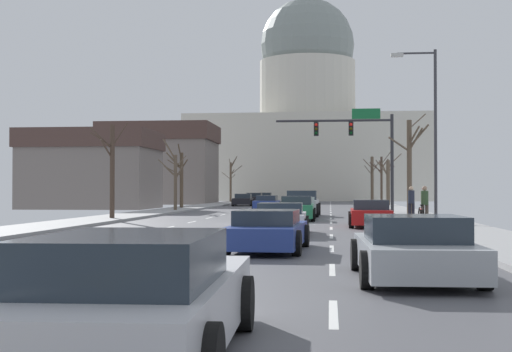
# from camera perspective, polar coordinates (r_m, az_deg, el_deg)

# --- Properties ---
(ground) EXTENTS (20.00, 180.00, 0.20)m
(ground) POSITION_cam_1_polar(r_m,az_deg,el_deg) (33.85, 0.07, -3.84)
(ground) COLOR #4F4F54
(signal_gantry) EXTENTS (7.91, 0.41, 6.96)m
(signal_gantry) POSITION_cam_1_polar(r_m,az_deg,el_deg) (48.56, 8.24, 2.99)
(signal_gantry) COLOR #28282D
(signal_gantry) RESTS_ON ground
(street_lamp_right) EXTENTS (2.05, 0.24, 7.84)m
(street_lamp_right) POSITION_cam_1_polar(r_m,az_deg,el_deg) (33.21, 13.72, 4.32)
(street_lamp_right) COLOR #333338
(street_lamp_right) RESTS_ON ground
(capitol_building) EXTENTS (35.44, 18.94, 33.37)m
(capitol_building) POSITION_cam_1_polar(r_m,az_deg,el_deg) (109.86, 4.13, 4.17)
(capitol_building) COLOR beige
(capitol_building) RESTS_ON ground
(pickup_truck_near_00) EXTENTS (2.29, 5.45, 1.57)m
(pickup_truck_near_00) POSITION_cam_1_polar(r_m,az_deg,el_deg) (44.08, 3.67, -2.29)
(pickup_truck_near_00) COLOR #ADB2B7
(pickup_truck_near_00) RESTS_ON ground
(sedan_near_01) EXTENTS (1.99, 4.33, 1.29)m
(sedan_near_01) POSITION_cam_1_polar(r_m,az_deg,el_deg) (38.05, 3.29, -2.66)
(sedan_near_01) COLOR #1E7247
(sedan_near_01) RESTS_ON ground
(sedan_near_02) EXTENTS (1.99, 4.49, 1.19)m
(sedan_near_02) POSITION_cam_1_polar(r_m,az_deg,el_deg) (31.86, 9.15, -3.03)
(sedan_near_02) COLOR #B71414
(sedan_near_02) RESTS_ON ground
(sedan_near_03) EXTENTS (2.07, 4.49, 1.16)m
(sedan_near_03) POSITION_cam_1_polar(r_m,az_deg,el_deg) (26.20, 2.00, -3.47)
(sedan_near_03) COLOR silver
(sedan_near_03) RESTS_ON ground
(sedan_near_04) EXTENTS (2.13, 4.71, 1.10)m
(sedan_near_04) POSITION_cam_1_polar(r_m,az_deg,el_deg) (19.15, 0.96, -4.43)
(sedan_near_04) COLOR navy
(sedan_near_04) RESTS_ON ground
(sedan_near_05) EXTENTS (2.20, 4.51, 1.17)m
(sedan_near_05) POSITION_cam_1_polar(r_m,az_deg,el_deg) (13.40, 12.49, -5.75)
(sedan_near_05) COLOR #9EA3A8
(sedan_near_05) RESTS_ON ground
(sedan_near_06) EXTENTS (2.05, 4.72, 1.24)m
(sedan_near_06) POSITION_cam_1_polar(r_m,az_deg,el_deg) (7.01, -9.48, -9.76)
(sedan_near_06) COLOR silver
(sedan_near_06) RESTS_ON ground
(sedan_oncoming_00) EXTENTS (2.08, 4.33, 1.16)m
(sedan_oncoming_00) POSITION_cam_1_polar(r_m,az_deg,el_deg) (57.58, 0.87, -2.17)
(sedan_oncoming_00) COLOR navy
(sedan_oncoming_00) RESTS_ON ground
(sedan_oncoming_01) EXTENTS (2.14, 4.73, 1.21)m
(sedan_oncoming_01) POSITION_cam_1_polar(r_m,az_deg,el_deg) (71.88, -1.04, -1.95)
(sedan_oncoming_01) COLOR black
(sedan_oncoming_01) RESTS_ON ground
(sedan_oncoming_02) EXTENTS (2.14, 4.58, 1.25)m
(sedan_oncoming_02) POSITION_cam_1_polar(r_m,az_deg,el_deg) (83.28, -0.13, -1.81)
(sedan_oncoming_02) COLOR black
(sedan_oncoming_02) RESTS_ON ground
(sedan_oncoming_03) EXTENTS (1.97, 4.34, 1.22)m
(sedan_oncoming_03) POSITION_cam_1_polar(r_m,az_deg,el_deg) (94.80, 0.75, -1.74)
(sedan_oncoming_03) COLOR #6B6056
(sedan_oncoming_03) RESTS_ON ground
(flank_building_00) EXTENTS (12.62, 9.88, 9.11)m
(flank_building_00) POSITION_cam_1_polar(r_m,az_deg,el_deg) (82.62, -7.67, 0.98)
(flank_building_00) COLOR slate
(flank_building_00) RESTS_ON ground
(flank_building_01) EXTENTS (11.00, 8.45, 6.71)m
(flank_building_01) POSITION_cam_1_polar(r_m,az_deg,el_deg) (63.15, -12.98, 0.54)
(flank_building_01) COLOR slate
(flank_building_01) RESTS_ON ground
(bare_tree_00) EXTENTS (2.33, 1.20, 5.93)m
(bare_tree_00) POSITION_cam_1_polar(r_m,az_deg,el_deg) (42.24, 12.20, 1.01)
(bare_tree_00) COLOR brown
(bare_tree_00) RESTS_ON ground
(bare_tree_01) EXTENTS (1.77, 2.12, 5.28)m
(bare_tree_01) POSITION_cam_1_polar(r_m,az_deg,el_deg) (60.02, -6.01, -0.09)
(bare_tree_01) COLOR #4C3D2D
(bare_tree_01) RESTS_ON ground
(bare_tree_02) EXTENTS (1.95, 2.28, 5.48)m
(bare_tree_02) POSITION_cam_1_polar(r_m,az_deg,el_deg) (84.76, 9.26, -0.20)
(bare_tree_02) COLOR brown
(bare_tree_02) RESTS_ON ground
(bare_tree_03) EXTENTS (2.74, 1.70, 5.72)m
(bare_tree_03) POSITION_cam_1_polar(r_m,az_deg,el_deg) (89.25, -2.01, -0.26)
(bare_tree_03) COLOR brown
(bare_tree_03) RESTS_ON ground
(bare_tree_04) EXTENTS (2.58, 1.18, 4.99)m
(bare_tree_04) POSITION_cam_1_polar(r_m,az_deg,el_deg) (69.13, 10.52, -0.37)
(bare_tree_04) COLOR brown
(bare_tree_04) RESTS_ON ground
(bare_tree_05) EXTENTS (2.06, 1.37, 5.08)m
(bare_tree_05) POSITION_cam_1_polar(r_m,az_deg,el_deg) (38.44, -11.49, 0.67)
(bare_tree_05) COLOR #423328
(bare_tree_05) RESTS_ON ground
(bare_tree_06) EXTENTS (2.34, 2.25, 5.58)m
(bare_tree_06) POSITION_cam_1_polar(r_m,az_deg,el_deg) (75.36, 9.99, -0.08)
(bare_tree_06) COLOR #423328
(bare_tree_06) RESTS_ON ground
(bare_tree_07) EXTENTS (1.81, 1.77, 5.26)m
(bare_tree_07) POSITION_cam_1_polar(r_m,az_deg,el_deg) (52.75, -6.52, -0.10)
(bare_tree_07) COLOR brown
(bare_tree_07) RESTS_ON ground
(pedestrian_00) EXTENTS (0.35, 0.34, 1.66)m
(pedestrian_00) POSITION_cam_1_polar(r_m,az_deg,el_deg) (33.46, 13.34, -2.05)
(pedestrian_00) COLOR #4C4238
(pedestrian_00) RESTS_ON ground
(pedestrian_01) EXTENTS (0.35, 0.34, 1.67)m
(pedestrian_01) POSITION_cam_1_polar(r_m,az_deg,el_deg) (38.65, 12.31, -1.92)
(pedestrian_01) COLOR black
(pedestrian_01) RESTS_ON ground
(bicycle_parked) EXTENTS (0.12, 1.77, 0.85)m
(bicycle_parked) POSITION_cam_1_polar(r_m,az_deg,el_deg) (33.54, 13.06, -3.04)
(bicycle_parked) COLOR black
(bicycle_parked) RESTS_ON ground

